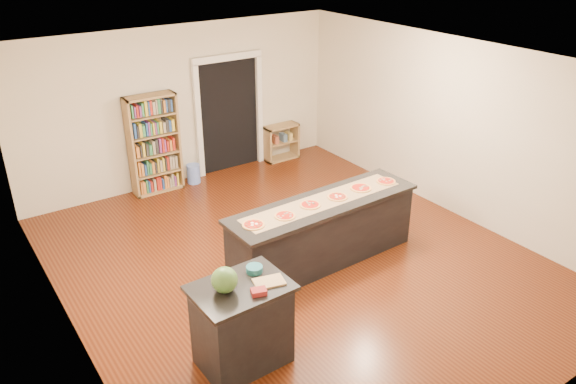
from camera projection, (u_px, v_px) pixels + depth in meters
room at (297, 170)px, 7.33m from camera, size 6.00×7.00×2.80m
doorway at (229, 108)px, 10.45m from camera, size 1.40×0.09×2.21m
kitchen_island at (323, 232)px, 7.74m from camera, size 2.82×0.76×0.93m
side_counter at (242, 325)px, 5.90m from camera, size 0.99×0.73×0.98m
bookshelf at (154, 144)px, 9.66m from camera, size 0.87×0.31×1.74m
low_shelf at (281, 142)px, 11.23m from camera, size 0.71×0.30×0.71m
waste_bin at (194, 174)px, 10.26m from camera, size 0.24×0.24×0.35m
kraft_paper at (323, 201)px, 7.55m from camera, size 2.46×0.51×0.00m
watermelon at (224, 280)px, 5.56m from camera, size 0.27×0.27×0.27m
cutting_board at (269, 282)px, 5.75m from camera, size 0.35×0.28×0.02m
package_red at (259, 292)px, 5.57m from camera, size 0.18×0.15×0.05m
package_teal at (254, 269)px, 5.92m from camera, size 0.18×0.18×0.07m
pizza_a at (253, 225)px, 6.94m from camera, size 0.27×0.27×0.02m
pizza_b at (285, 216)px, 7.15m from camera, size 0.27×0.27×0.02m
pizza_c at (310, 205)px, 7.43m from camera, size 0.28×0.28×0.02m
pizza_d at (337, 197)px, 7.64m from camera, size 0.27×0.27×0.02m
pizza_e at (361, 188)px, 7.90m from camera, size 0.32×0.32×0.02m
pizza_f at (386, 181)px, 8.11m from camera, size 0.27×0.27×0.02m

